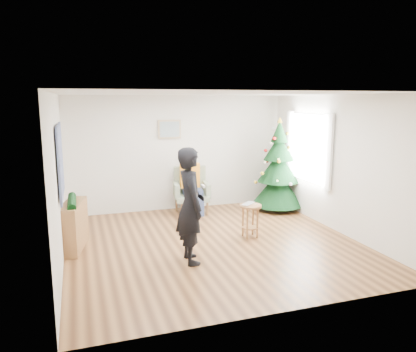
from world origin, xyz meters
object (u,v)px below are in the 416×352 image
object	(u,v)px
stool	(250,221)
armchair	(191,196)
christmas_tree	(278,169)
standing_man	(190,206)
console	(73,226)

from	to	relation	value
stool	armchair	size ratio (longest dim) A/B	0.61
christmas_tree	standing_man	size ratio (longest dim) A/B	1.18
console	standing_man	bearing A→B (deg)	-21.34
christmas_tree	standing_man	bearing A→B (deg)	-139.36
standing_man	console	xyz separation A→B (m)	(-1.74, 1.15, -0.50)
armchair	standing_man	world-z (taller)	standing_man
stool	console	bearing A→B (deg)	172.76
standing_man	console	size ratio (longest dim) A/B	1.80
christmas_tree	standing_man	world-z (taller)	christmas_tree
armchair	console	world-z (taller)	armchair
standing_man	stool	bearing A→B (deg)	-60.04
christmas_tree	stool	xyz separation A→B (m)	(-1.39, -1.59, -0.64)
standing_man	console	world-z (taller)	standing_man
armchair	console	size ratio (longest dim) A/B	1.01
stool	standing_man	xyz separation A→B (m)	(-1.35, -0.76, 0.59)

